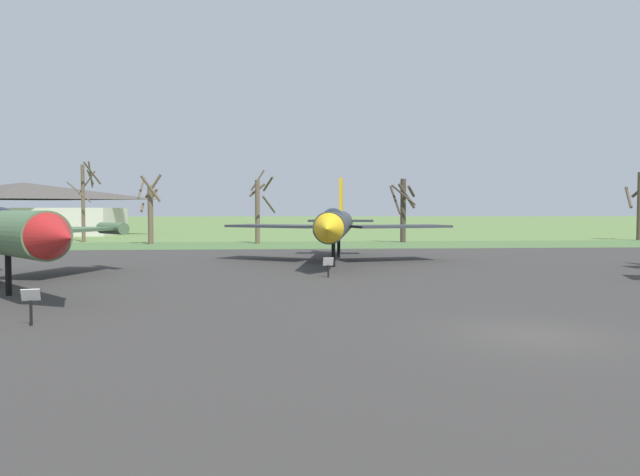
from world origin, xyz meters
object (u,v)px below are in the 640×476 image
(info_placard_rear_center, at_px, (328,266))
(visitor_building, at_px, (23,209))
(info_placard_front_right, at_px, (31,303))
(jet_fighter_rear_center, at_px, (336,224))

(info_placard_rear_center, xyz_separation_m, visitor_building, (-35.62, 55.42, 2.82))
(info_placard_front_right, height_order, jet_fighter_rear_center, jet_fighter_rear_center)
(jet_fighter_rear_center, bearing_deg, visitor_building, 128.09)
(jet_fighter_rear_center, distance_m, info_placard_rear_center, 8.65)
(jet_fighter_rear_center, relative_size, visitor_building, 0.66)
(info_placard_front_right, height_order, info_placard_rear_center, info_placard_front_right)
(jet_fighter_rear_center, xyz_separation_m, visitor_building, (-36.88, 47.06, 1.00))
(info_placard_rear_center, height_order, visitor_building, visitor_building)
(visitor_building, bearing_deg, info_placard_rear_center, -57.27)
(jet_fighter_rear_center, bearing_deg, info_placard_front_right, -118.16)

